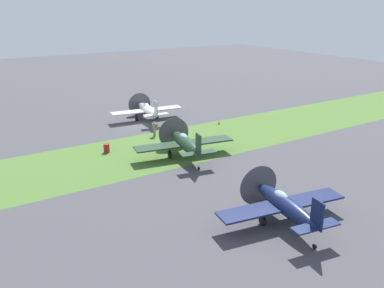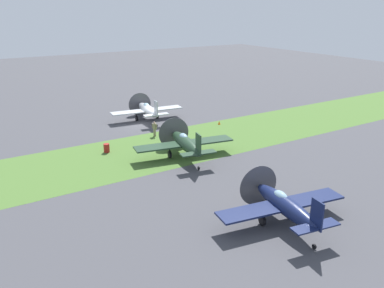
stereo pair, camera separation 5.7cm
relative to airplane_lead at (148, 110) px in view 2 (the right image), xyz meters
name	(u,v)px [view 2 (the right image)]	position (x,y,z in m)	size (l,w,h in m)	color
ground_plane	(142,124)	(-1.50, -1.36, -1.42)	(160.00, 160.00, 0.00)	#424247
grass_verge	(179,145)	(-1.50, -10.63, -1.42)	(120.00, 11.00, 0.01)	#476B2D
airplane_lead	(148,110)	(0.00, 0.00, 0.00)	(9.58, 7.60, 3.40)	#B2B7BC
airplane_wingman	(185,143)	(-2.75, -14.09, 0.08)	(10.12, 8.06, 3.58)	#233D28
airplane_trail	(284,205)	(-3.53, -28.50, 0.01)	(9.68, 7.70, 3.43)	#141E47
ground_crew_chief	(155,129)	(-2.29, -6.49, -0.51)	(0.39, 0.55, 1.73)	#847A5B
fuel_drum	(107,148)	(-8.88, -8.64, -0.97)	(0.60, 0.60, 0.90)	maroon
runway_marker_cone	(219,123)	(6.80, -6.56, -1.20)	(0.36, 0.36, 0.44)	orange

